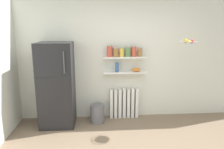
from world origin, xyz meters
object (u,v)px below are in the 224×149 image
at_px(storage_jar_3, 128,52).
at_px(shelf_bowl, 136,70).
at_px(storage_jar_1, 116,52).
at_px(vase, 117,67).
at_px(storage_jar_0, 110,51).
at_px(storage_jar_2, 122,52).
at_px(trash_bin, 97,113).
at_px(storage_jar_4, 134,51).
at_px(storage_jar_5, 140,52).
at_px(radiator, 124,103).
at_px(refrigerator, 57,85).
at_px(hanging_fruit_basket, 188,42).

distance_m(storage_jar_3, shelf_bowl, 0.43).
xyz_separation_m(storage_jar_1, vase, (0.03, -0.00, -0.32)).
bearing_deg(storage_jar_3, storage_jar_0, 180.00).
distance_m(storage_jar_2, trash_bin, 1.38).
distance_m(storage_jar_2, storage_jar_4, 0.25).
relative_size(storage_jar_5, trash_bin, 0.49).
bearing_deg(radiator, refrigerator, -170.52).
bearing_deg(shelf_bowl, storage_jar_3, -180.00).
xyz_separation_m(radiator, storage_jar_1, (-0.19, -0.03, 1.13)).
distance_m(refrigerator, storage_jar_3, 1.59).
distance_m(storage_jar_5, shelf_bowl, 0.38).
height_order(refrigerator, storage_jar_0, refrigerator).
height_order(refrigerator, storage_jar_5, refrigerator).
distance_m(storage_jar_4, hanging_fruit_basket, 1.07).
xyz_separation_m(refrigerator, storage_jar_3, (1.45, 0.20, 0.63)).
distance_m(refrigerator, radiator, 1.50).
relative_size(storage_jar_2, hanging_fruit_basket, 0.59).
relative_size(storage_jar_4, trash_bin, 0.57).
xyz_separation_m(storage_jar_0, hanging_fruit_basket, (1.45, -0.46, 0.21)).
bearing_deg(storage_jar_3, radiator, 154.63).
relative_size(vase, shelf_bowl, 1.11).
bearing_deg(trash_bin, storage_jar_4, 12.38).
relative_size(storage_jar_1, vase, 0.97).
bearing_deg(hanging_fruit_basket, shelf_bowl, 152.33).
xyz_separation_m(refrigerator, storage_jar_1, (1.20, 0.20, 0.62)).
bearing_deg(storage_jar_1, storage_jar_4, -0.00).
bearing_deg(storage_jar_1, storage_jar_2, 0.00).
bearing_deg(vase, storage_jar_0, -180.00).
relative_size(refrigerator, vase, 8.42).
height_order(storage_jar_0, storage_jar_3, storage_jar_0).
height_order(storage_jar_1, storage_jar_5, storage_jar_1).
relative_size(vase, trash_bin, 0.52).
bearing_deg(refrigerator, storage_jar_1, 9.55).
distance_m(storage_jar_3, trash_bin, 1.44).
xyz_separation_m(storage_jar_0, storage_jar_3, (0.38, 0.00, -0.01)).
relative_size(storage_jar_3, storage_jar_4, 0.96).
xyz_separation_m(storage_jar_3, shelf_bowl, (0.18, 0.00, -0.38)).
distance_m(storage_jar_4, storage_jar_5, 0.13).
relative_size(refrigerator, trash_bin, 4.39).
xyz_separation_m(storage_jar_1, hanging_fruit_basket, (1.32, -0.46, 0.24)).
bearing_deg(storage_jar_3, storage_jar_5, 0.00).
bearing_deg(storage_jar_1, hanging_fruit_basket, -19.36).
distance_m(refrigerator, storage_jar_0, 1.27).
height_order(storage_jar_0, hanging_fruit_basket, hanging_fruit_basket).
relative_size(storage_jar_3, hanging_fruit_basket, 0.67).
xyz_separation_m(radiator, storage_jar_2, (-0.06, -0.03, 1.13)).
bearing_deg(hanging_fruit_basket, radiator, 156.40).
bearing_deg(storage_jar_2, trash_bin, -161.99).
bearing_deg(storage_jar_5, trash_bin, -169.31).
height_order(storage_jar_3, trash_bin, storage_jar_3).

